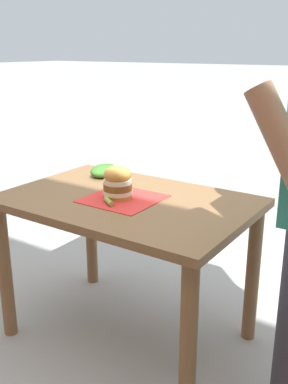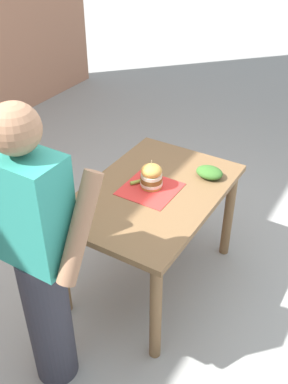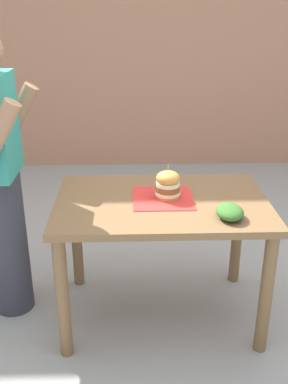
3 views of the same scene
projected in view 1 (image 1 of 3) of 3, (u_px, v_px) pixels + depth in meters
The scene contains 6 objects.
ground_plane at pixel (129, 334), 2.41m from camera, with size 80.00×80.00×0.00m, color #9E9E99.
patio_table at pixel (127, 222), 2.22m from camera, with size 0.80×1.20×0.77m.
serving_paper at pixel (123, 199), 2.16m from camera, with size 0.34×0.34×0.00m, color red.
sandwich at pixel (118, 182), 2.15m from camera, with size 0.14×0.14×0.19m.
pickle_spear at pixel (109, 202), 2.08m from camera, with size 0.02×0.02×0.09m, color #8EA83D.
side_salad at pixel (104, 171), 2.53m from camera, with size 0.18×0.14×0.07m, color #386B28.
Camera 1 is at (1.67, 1.22, 1.47)m, focal length 42.00 mm.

